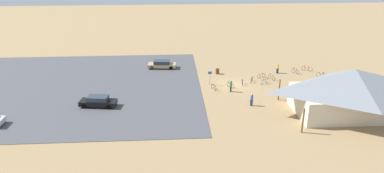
{
  "coord_description": "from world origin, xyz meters",
  "views": [
    {
      "loc": [
        9.49,
        49.82,
        19.76
      ],
      "look_at": [
        6.53,
        3.2,
        1.2
      ],
      "focal_mm": 33.29,
      "sensor_mm": 36.0,
      "label": 1
    }
  ],
  "objects_px": {
    "bike_pavilion": "(352,89)",
    "bicycle_red_edge_south": "(307,69)",
    "bicycle_purple_yard_front": "(295,71)",
    "bicycle_yellow_by_bin": "(261,76)",
    "bicycle_blue_mid_cluster": "(322,75)",
    "bicycle_green_back_row": "(252,80)",
    "bicycle_teal_near_sign": "(242,82)",
    "car_tan_back_corner": "(162,64)",
    "visitor_near_lot": "(231,86)",
    "trash_bin": "(217,71)",
    "bicycle_black_front_row": "(231,85)",
    "car_black_far_end": "(98,101)",
    "lot_sign": "(210,76)",
    "bicycle_silver_lone_east": "(214,87)",
    "visitor_by_pavilion": "(252,99)",
    "visitor_at_bikes": "(278,68)",
    "bicycle_orange_yard_center": "(272,77)",
    "bicycle_white_yard_right": "(265,81)"
  },
  "relations": [
    {
      "from": "bike_pavilion",
      "to": "bicycle_red_edge_south",
      "type": "relative_size",
      "value": 10.31
    },
    {
      "from": "bicycle_purple_yard_front",
      "to": "bicycle_yellow_by_bin",
      "type": "xyz_separation_m",
      "value": [
        6.1,
        1.62,
        -0.04
      ]
    },
    {
      "from": "bicycle_red_edge_south",
      "to": "bicycle_blue_mid_cluster",
      "type": "xyz_separation_m",
      "value": [
        -1.23,
        3.19,
        -0.0
      ]
    },
    {
      "from": "bicycle_red_edge_south",
      "to": "bicycle_green_back_row",
      "type": "relative_size",
      "value": 0.93
    },
    {
      "from": "bicycle_teal_near_sign",
      "to": "bicycle_green_back_row",
      "type": "distance_m",
      "value": 1.94
    },
    {
      "from": "car_tan_back_corner",
      "to": "bicycle_blue_mid_cluster",
      "type": "bearing_deg",
      "value": 166.84
    },
    {
      "from": "bicycle_red_edge_south",
      "to": "visitor_near_lot",
      "type": "distance_m",
      "value": 16.66
    },
    {
      "from": "trash_bin",
      "to": "bicycle_blue_mid_cluster",
      "type": "xyz_separation_m",
      "value": [
        -16.57,
        2.59,
        -0.07
      ]
    },
    {
      "from": "bicycle_black_front_row",
      "to": "bicycle_green_back_row",
      "type": "bearing_deg",
      "value": -151.1
    },
    {
      "from": "bike_pavilion",
      "to": "bicycle_purple_yard_front",
      "type": "relative_size",
      "value": 9.99
    },
    {
      "from": "bicycle_green_back_row",
      "to": "car_black_far_end",
      "type": "relative_size",
      "value": 0.33
    },
    {
      "from": "lot_sign",
      "to": "bicycle_silver_lone_east",
      "type": "height_order",
      "value": "lot_sign"
    },
    {
      "from": "bicycle_black_front_row",
      "to": "visitor_by_pavilion",
      "type": "xyz_separation_m",
      "value": [
        -1.69,
        6.6,
        0.51
      ]
    },
    {
      "from": "bicycle_silver_lone_east",
      "to": "visitor_near_lot",
      "type": "height_order",
      "value": "visitor_near_lot"
    },
    {
      "from": "bicycle_purple_yard_front",
      "to": "trash_bin",
      "type": "bearing_deg",
      "value": -2.91
    },
    {
      "from": "trash_bin",
      "to": "bicycle_green_back_row",
      "type": "bearing_deg",
      "value": 139.41
    },
    {
      "from": "bike_pavilion",
      "to": "bicycle_silver_lone_east",
      "type": "height_order",
      "value": "bike_pavilion"
    },
    {
      "from": "visitor_by_pavilion",
      "to": "trash_bin",
      "type": "bearing_deg",
      "value": -77.28
    },
    {
      "from": "bike_pavilion",
      "to": "bicycle_red_edge_south",
      "type": "height_order",
      "value": "bike_pavilion"
    },
    {
      "from": "bicycle_yellow_by_bin",
      "to": "bicycle_blue_mid_cluster",
      "type": "xyz_separation_m",
      "value": [
        -9.75,
        0.31,
        0.03
      ]
    },
    {
      "from": "trash_bin",
      "to": "visitor_by_pavilion",
      "type": "xyz_separation_m",
      "value": [
        -2.88,
        12.75,
        0.43
      ]
    },
    {
      "from": "lot_sign",
      "to": "bicycle_purple_yard_front",
      "type": "relative_size",
      "value": 1.4
    },
    {
      "from": "car_black_far_end",
      "to": "visitor_at_bikes",
      "type": "xyz_separation_m",
      "value": [
        -27.27,
        -11.52,
        0.12
      ]
    },
    {
      "from": "bicycle_silver_lone_east",
      "to": "bicycle_purple_yard_front",
      "type": "relative_size",
      "value": 1.02
    },
    {
      "from": "car_tan_back_corner",
      "to": "visitor_near_lot",
      "type": "relative_size",
      "value": 2.78
    },
    {
      "from": "lot_sign",
      "to": "bicycle_purple_yard_front",
      "type": "distance_m",
      "value": 15.31
    },
    {
      "from": "bicycle_black_front_row",
      "to": "bicycle_blue_mid_cluster",
      "type": "bearing_deg",
      "value": -167.0
    },
    {
      "from": "bicycle_orange_yard_center",
      "to": "visitor_near_lot",
      "type": "height_order",
      "value": "visitor_near_lot"
    },
    {
      "from": "car_tan_back_corner",
      "to": "visitor_near_lot",
      "type": "xyz_separation_m",
      "value": [
        -10.1,
        11.2,
        0.2
      ]
    },
    {
      "from": "lot_sign",
      "to": "bicycle_blue_mid_cluster",
      "type": "bearing_deg",
      "value": -173.17
    },
    {
      "from": "car_tan_back_corner",
      "to": "bicycle_white_yard_right",
      "type": "bearing_deg",
      "value": 152.17
    },
    {
      "from": "lot_sign",
      "to": "bicycle_red_edge_south",
      "type": "relative_size",
      "value": 1.44
    },
    {
      "from": "bicycle_blue_mid_cluster",
      "to": "visitor_near_lot",
      "type": "distance_m",
      "value": 16.48
    },
    {
      "from": "lot_sign",
      "to": "visitor_by_pavilion",
      "type": "distance_m",
      "value": 9.23
    },
    {
      "from": "bicycle_purple_yard_front",
      "to": "bicycle_blue_mid_cluster",
      "type": "relative_size",
      "value": 1.06
    },
    {
      "from": "bike_pavilion",
      "to": "bicycle_green_back_row",
      "type": "height_order",
      "value": "bike_pavilion"
    },
    {
      "from": "car_black_far_end",
      "to": "visitor_at_bikes",
      "type": "height_order",
      "value": "visitor_at_bikes"
    },
    {
      "from": "bicycle_white_yard_right",
      "to": "bicycle_green_back_row",
      "type": "bearing_deg",
      "value": -23.53
    },
    {
      "from": "trash_bin",
      "to": "car_tan_back_corner",
      "type": "bearing_deg",
      "value": -20.48
    },
    {
      "from": "car_tan_back_corner",
      "to": "bicycle_green_back_row",
      "type": "bearing_deg",
      "value": 151.62
    },
    {
      "from": "bicycle_blue_mid_cluster",
      "to": "car_tan_back_corner",
      "type": "distance_m",
      "value": 26.43
    },
    {
      "from": "bicycle_red_edge_south",
      "to": "visitor_by_pavilion",
      "type": "relative_size",
      "value": 0.9
    },
    {
      "from": "bicycle_orange_yard_center",
      "to": "bicycle_green_back_row",
      "type": "bearing_deg",
      "value": 13.64
    },
    {
      "from": "bicycle_black_front_row",
      "to": "visitor_at_bikes",
      "type": "height_order",
      "value": "visitor_at_bikes"
    },
    {
      "from": "bicycle_orange_yard_center",
      "to": "visitor_at_bikes",
      "type": "bearing_deg",
      "value": -120.31
    },
    {
      "from": "car_black_far_end",
      "to": "bicycle_red_edge_south",
      "type": "bearing_deg",
      "value": -159.2
    },
    {
      "from": "bicycle_yellow_by_bin",
      "to": "bicycle_green_back_row",
      "type": "xyz_separation_m",
      "value": [
        1.99,
        1.85,
        0.0
      ]
    },
    {
      "from": "bicycle_purple_yard_front",
      "to": "visitor_by_pavilion",
      "type": "bearing_deg",
      "value": 50.29
    },
    {
      "from": "lot_sign",
      "to": "bicycle_orange_yard_center",
      "type": "xyz_separation_m",
      "value": [
        -10.0,
        -1.48,
        -1.02
      ]
    },
    {
      "from": "bicycle_green_back_row",
      "to": "car_tan_back_corner",
      "type": "height_order",
      "value": "car_tan_back_corner"
    }
  ]
}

